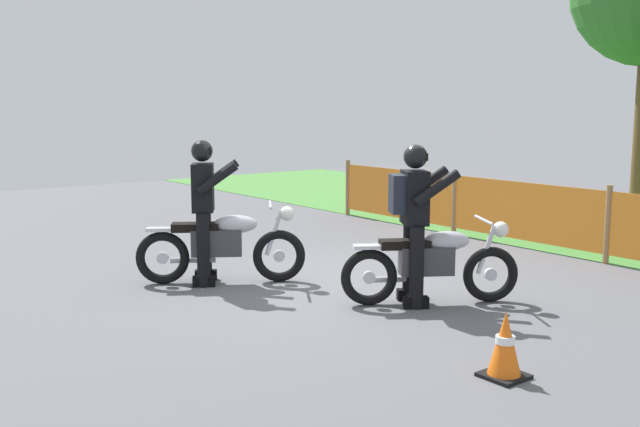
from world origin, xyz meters
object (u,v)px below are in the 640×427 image
Objects in this scene: motorcycle_trailing at (222,245)px; rider_trailing at (205,206)px; traffic_cone at (505,345)px; rider_lead at (413,215)px; motorcycle_lead at (432,263)px.

rider_trailing is (-0.10, -0.16, 0.46)m from motorcycle_trailing.
traffic_cone is at bearing -54.26° from motorcycle_trailing.
motorcycle_trailing is at bearing -176.97° from traffic_cone.
motorcycle_trailing is 3.98m from traffic_cone.
rider_lead is at bearing 154.75° from traffic_cone.
motorcycle_trailing is 3.27× the size of traffic_cone.
rider_lead reaches higher than traffic_cone.
motorcycle_trailing reaches higher than traffic_cone.
rider_lead is (-0.11, -0.18, 0.51)m from motorcycle_lead.
rider_trailing is at bearing -174.76° from traffic_cone.
motorcycle_lead reaches higher than traffic_cone.
rider_trailing is at bearing 152.89° from rider_lead.
motorcycle_trailing is (-2.14, -1.30, 0.02)m from motorcycle_lead.
rider_trailing is 4.14m from traffic_cone.
motorcycle_lead is at bearing -25.95° from motorcycle_trailing.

